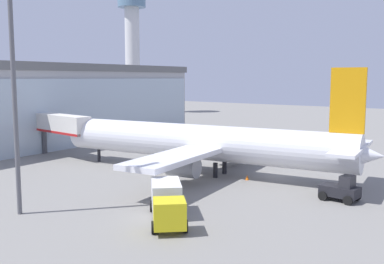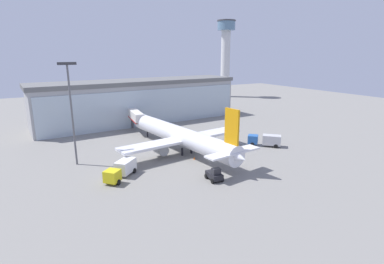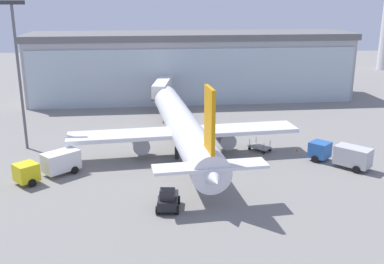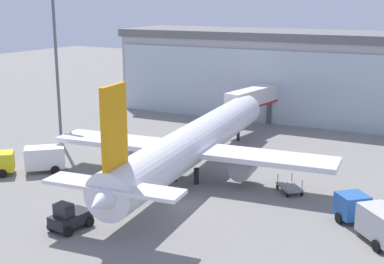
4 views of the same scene
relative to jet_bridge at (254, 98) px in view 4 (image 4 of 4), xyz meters
name	(u,v)px [view 4 (image 4 of 4)]	position (x,y,z in m)	size (l,w,h in m)	color
ground	(179,204)	(5.52, -29.03, -4.38)	(240.00, 240.00, 0.00)	gray
terminal_building	(320,76)	(5.53, 11.72, 2.07)	(63.45, 17.65, 12.90)	#A2A2A2
jet_bridge	(254,98)	(0.00, 0.00, 0.00)	(3.60, 11.88, 5.76)	silver
apron_light_mast	(56,52)	(-18.09, -18.70, 6.93)	(3.20, 0.40, 19.11)	#59595E
airplane	(194,143)	(2.79, -21.65, -0.88)	(29.24, 38.45, 11.63)	silver
catering_truck	(31,159)	(-12.37, -29.06, -2.91)	(6.84, 6.59, 2.65)	yellow
fuel_truck	(372,218)	(21.61, -27.30, -2.91)	(6.71, 6.72, 2.65)	#2659A5
baggage_cart	(289,187)	(12.92, -21.32, -3.88)	(3.09, 3.13, 1.50)	gray
pushback_tug	(69,218)	(0.82, -37.80, -3.40)	(2.38, 3.33, 2.30)	black
safety_cone_nose	(165,190)	(2.93, -27.25, -4.10)	(0.36, 0.36, 0.55)	orange
safety_cone_wingtip	(339,201)	(17.77, -21.95, -4.10)	(0.36, 0.36, 0.55)	orange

